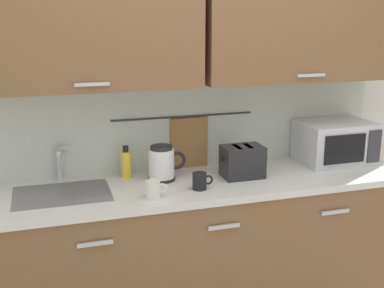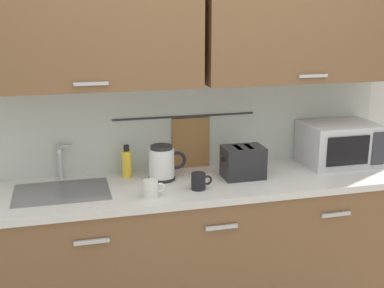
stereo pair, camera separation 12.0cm
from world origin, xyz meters
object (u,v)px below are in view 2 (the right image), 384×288
(dish_soap_bottle, at_px, (127,163))
(mug_near_sink, at_px, (151,189))
(mug_by_kettle, at_px, (199,181))
(electric_kettle, at_px, (162,163))
(toaster, at_px, (243,162))
(microwave, at_px, (339,144))

(dish_soap_bottle, xyz_separation_m, mug_near_sink, (0.08, -0.38, -0.04))
(mug_by_kettle, bearing_deg, electric_kettle, 126.93)
(electric_kettle, distance_m, mug_by_kettle, 0.28)
(mug_near_sink, xyz_separation_m, toaster, (0.59, 0.19, 0.05))
(electric_kettle, height_order, mug_near_sink, electric_kettle)
(toaster, bearing_deg, microwave, 8.87)
(microwave, distance_m, electric_kettle, 1.17)
(microwave, bearing_deg, mug_by_kettle, -166.59)
(mug_near_sink, bearing_deg, electric_kettle, 66.84)
(dish_soap_bottle, distance_m, toaster, 0.69)
(toaster, bearing_deg, electric_kettle, 169.72)
(toaster, xyz_separation_m, mug_by_kettle, (-0.31, -0.13, -0.05))
(dish_soap_bottle, bearing_deg, toaster, -15.95)
(electric_kettle, bearing_deg, microwave, 1.13)
(dish_soap_bottle, bearing_deg, microwave, -3.45)
(microwave, xyz_separation_m, toaster, (-0.70, -0.11, -0.04))
(microwave, xyz_separation_m, dish_soap_bottle, (-1.36, 0.08, -0.05))
(microwave, height_order, dish_soap_bottle, microwave)
(microwave, bearing_deg, electric_kettle, -178.87)
(mug_near_sink, bearing_deg, dish_soap_bottle, 101.95)
(toaster, bearing_deg, mug_near_sink, -162.47)
(toaster, bearing_deg, dish_soap_bottle, 164.05)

